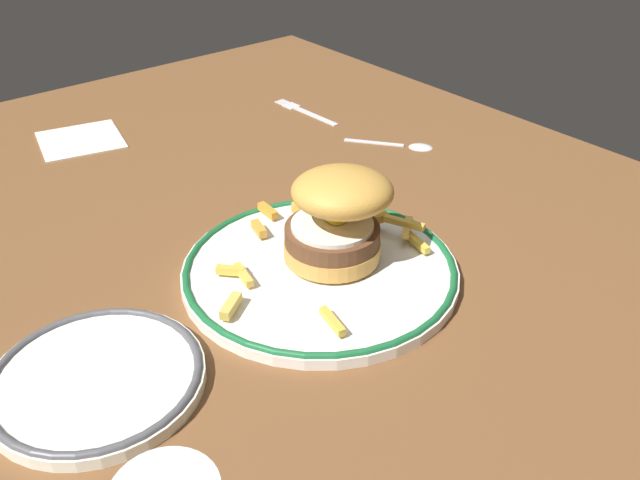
% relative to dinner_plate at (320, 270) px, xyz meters
% --- Properties ---
extents(ground_plane, '(1.36, 1.05, 0.04)m').
position_rel_dinner_plate_xyz_m(ground_plane, '(-0.06, 0.01, -0.03)').
color(ground_plane, brown).
extents(dinner_plate, '(0.30, 0.30, 0.02)m').
position_rel_dinner_plate_xyz_m(dinner_plate, '(0.00, 0.00, 0.00)').
color(dinner_plate, white).
rests_on(dinner_plate, ground_plane).
extents(burger, '(0.15, 0.15, 0.11)m').
position_rel_dinner_plate_xyz_m(burger, '(-0.00, 0.02, 0.06)').
color(burger, gold).
rests_on(burger, dinner_plate).
extents(fries_pile, '(0.24, 0.26, 0.02)m').
position_rel_dinner_plate_xyz_m(fries_pile, '(-0.03, 0.02, 0.01)').
color(fries_pile, gold).
rests_on(fries_pile, dinner_plate).
extents(side_plate, '(0.19, 0.19, 0.02)m').
position_rel_dinner_plate_xyz_m(side_plate, '(0.00, -0.26, -0.00)').
color(side_plate, white).
rests_on(side_plate, ground_plane).
extents(fork, '(0.14, 0.02, 0.00)m').
position_rel_dinner_plate_xyz_m(fork, '(-0.38, 0.28, -0.01)').
color(fork, silver).
rests_on(fork, ground_plane).
extents(spoon, '(0.12, 0.09, 0.01)m').
position_rel_dinner_plate_xyz_m(spoon, '(-0.17, 0.31, -0.00)').
color(spoon, silver).
rests_on(spoon, ground_plane).
extents(napkin, '(0.14, 0.14, 0.00)m').
position_rel_dinner_plate_xyz_m(napkin, '(-0.50, -0.05, -0.01)').
color(napkin, silver).
rests_on(napkin, ground_plane).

